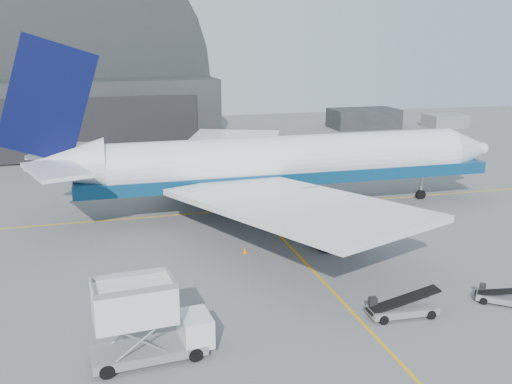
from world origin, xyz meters
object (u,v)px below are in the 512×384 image
object	(u,v)px
catering_truck	(146,322)
pushback_tug	(336,239)
airliner	(271,163)
belt_loader_b	(505,298)
belt_loader_a	(402,309)

from	to	relation	value
catering_truck	pushback_tug	xyz separation A→B (m)	(17.93, 14.55, -1.73)
airliner	pushback_tug	bearing A→B (deg)	-78.80
catering_truck	pushback_tug	world-z (taller)	catering_truck
belt_loader_b	catering_truck	bearing A→B (deg)	-139.28
pushback_tug	belt_loader_b	distance (m)	15.50
airliner	catering_truck	xyz separation A→B (m)	(-15.51, -26.75, -2.85)
pushback_tug	belt_loader_a	size ratio (longest dim) A/B	0.85
airliner	belt_loader_a	distance (m)	26.29
belt_loader_a	airliner	bearing A→B (deg)	95.65
catering_truck	airliner	bearing A→B (deg)	54.70
airliner	pushback_tug	xyz separation A→B (m)	(2.42, -12.20, -4.58)
belt_loader_b	pushback_tug	bearing A→B (deg)	155.44
airliner	belt_loader_b	distance (m)	28.11
airliner	belt_loader_b	bearing A→B (deg)	-70.46
pushback_tug	belt_loader_b	bearing A→B (deg)	-74.38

